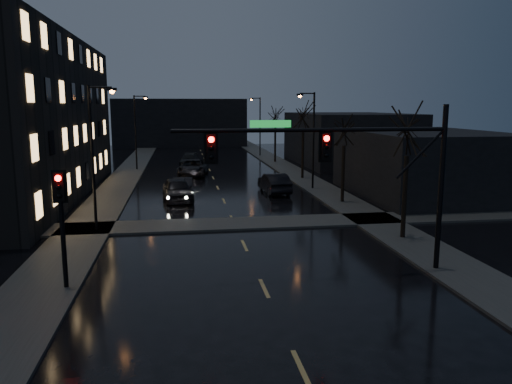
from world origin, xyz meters
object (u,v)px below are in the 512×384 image
object	(u,v)px
oncoming_car_a	(177,190)
oncoming_car_d	(189,160)
oncoming_car_c	(193,168)
lead_car	(274,183)
oncoming_car_b	(183,188)

from	to	relation	value
oncoming_car_a	oncoming_car_d	world-z (taller)	oncoming_car_a
oncoming_car_c	lead_car	bearing A→B (deg)	-53.31
oncoming_car_c	lead_car	distance (m)	12.73
oncoming_car_b	oncoming_car_c	distance (m)	11.87
oncoming_car_a	oncoming_car_d	size ratio (longest dim) A/B	1.03
oncoming_car_b	oncoming_car_d	distance (m)	20.01
oncoming_car_b	lead_car	world-z (taller)	lead_car
oncoming_car_a	lead_car	bearing A→B (deg)	10.11
oncoming_car_c	lead_car	world-z (taller)	oncoming_car_c
oncoming_car_d	lead_car	bearing A→B (deg)	-64.26
oncoming_car_c	oncoming_car_d	bearing A→B (deg)	99.19
oncoming_car_b	oncoming_car_d	world-z (taller)	oncoming_car_b
oncoming_car_b	oncoming_car_a	bearing A→B (deg)	-102.82
lead_car	oncoming_car_b	bearing A→B (deg)	1.54
oncoming_car_c	oncoming_car_d	distance (m)	8.17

